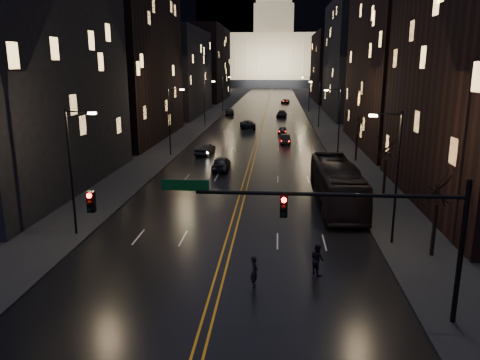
% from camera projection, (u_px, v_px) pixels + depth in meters
% --- Properties ---
extents(ground, '(900.00, 900.00, 0.00)m').
position_uv_depth(ground, '(209.00, 314.00, 22.81)').
color(ground, black).
rests_on(ground, ground).
extents(road, '(20.00, 320.00, 0.02)m').
position_uv_depth(road, '(268.00, 103.00, 148.59)').
color(road, black).
rests_on(road, ground).
extents(sidewalk_left, '(8.00, 320.00, 0.16)m').
position_uv_depth(sidewalk_left, '(224.00, 102.00, 149.66)').
color(sidewalk_left, black).
rests_on(sidewalk_left, ground).
extents(sidewalk_right, '(8.00, 320.00, 0.16)m').
position_uv_depth(sidewalk_right, '(312.00, 103.00, 147.49)').
color(sidewalk_right, black).
rests_on(sidewalk_right, ground).
extents(center_line, '(0.62, 320.00, 0.01)m').
position_uv_depth(center_line, '(268.00, 103.00, 148.59)').
color(center_line, orange).
rests_on(center_line, road).
extents(building_left_near, '(12.00, 28.00, 22.00)m').
position_uv_depth(building_left_near, '(16.00, 74.00, 43.08)').
color(building_left_near, black).
rests_on(building_left_near, ground).
extents(building_left_mid, '(12.00, 30.00, 28.00)m').
position_uv_depth(building_left_mid, '(125.00, 50.00, 73.32)').
color(building_left_mid, black).
rests_on(building_left_mid, ground).
extents(building_left_far, '(12.00, 34.00, 20.00)m').
position_uv_depth(building_left_far, '(177.00, 72.00, 111.05)').
color(building_left_far, black).
rests_on(building_left_far, ground).
extents(building_left_dist, '(12.00, 40.00, 24.00)m').
position_uv_depth(building_left_dist, '(207.00, 64.00, 157.02)').
color(building_left_dist, black).
rests_on(building_left_dist, ground).
extents(building_right_tall, '(12.00, 30.00, 38.00)m').
position_uv_depth(building_right_tall, '(408.00, 12.00, 64.99)').
color(building_right_tall, black).
rests_on(building_right_tall, ground).
extents(building_right_mid, '(12.00, 34.00, 26.00)m').
position_uv_depth(building_right_mid, '(357.00, 59.00, 107.08)').
color(building_right_mid, black).
rests_on(building_right_mid, ground).
extents(building_right_dist, '(12.00, 40.00, 22.00)m').
position_uv_depth(building_right_dist, '(333.00, 67.00, 154.00)').
color(building_right_dist, black).
rests_on(building_right_dist, ground).
extents(capitol, '(90.00, 50.00, 58.50)m').
position_uv_depth(capitol, '(273.00, 55.00, 260.58)').
color(capitol, black).
rests_on(capitol, ground).
extents(traffic_signal, '(17.29, 0.45, 7.00)m').
position_uv_depth(traffic_signal, '(337.00, 218.00, 21.12)').
color(traffic_signal, black).
rests_on(traffic_signal, ground).
extents(streetlamp_right_near, '(2.13, 0.25, 9.00)m').
position_uv_depth(streetlamp_right_near, '(395.00, 171.00, 30.43)').
color(streetlamp_right_near, black).
rests_on(streetlamp_right_near, ground).
extents(streetlamp_left_near, '(2.13, 0.25, 9.00)m').
position_uv_depth(streetlamp_left_near, '(73.00, 166.00, 32.10)').
color(streetlamp_left_near, black).
rests_on(streetlamp_left_near, ground).
extents(streetlamp_right_mid, '(2.13, 0.25, 9.00)m').
position_uv_depth(streetlamp_right_mid, '(338.00, 119.00, 59.45)').
color(streetlamp_right_mid, black).
rests_on(streetlamp_right_mid, ground).
extents(streetlamp_left_mid, '(2.13, 0.25, 9.00)m').
position_uv_depth(streetlamp_left_mid, '(171.00, 118.00, 61.13)').
color(streetlamp_left_mid, black).
rests_on(streetlamp_left_mid, ground).
extents(streetlamp_right_far, '(2.13, 0.25, 9.00)m').
position_uv_depth(streetlamp_right_far, '(318.00, 101.00, 88.48)').
color(streetlamp_right_far, black).
rests_on(streetlamp_right_far, ground).
extents(streetlamp_left_far, '(2.13, 0.25, 9.00)m').
position_uv_depth(streetlamp_left_far, '(205.00, 101.00, 90.16)').
color(streetlamp_left_far, black).
rests_on(streetlamp_left_far, ground).
extents(streetlamp_right_dist, '(2.13, 0.25, 9.00)m').
position_uv_depth(streetlamp_right_dist, '(309.00, 92.00, 117.51)').
color(streetlamp_right_dist, black).
rests_on(streetlamp_right_dist, ground).
extents(streetlamp_left_dist, '(2.13, 0.25, 9.00)m').
position_uv_depth(streetlamp_left_dist, '(223.00, 92.00, 119.18)').
color(streetlamp_left_dist, black).
rests_on(streetlamp_left_dist, ground).
extents(tree_right_near, '(2.40, 2.40, 6.65)m').
position_uv_depth(tree_right_near, '(438.00, 188.00, 28.45)').
color(tree_right_near, black).
rests_on(tree_right_near, ground).
extents(tree_right_mid, '(2.40, 2.40, 6.65)m').
position_uv_depth(tree_right_mid, '(387.00, 148.00, 42.00)').
color(tree_right_mid, black).
rests_on(tree_right_mid, ground).
extents(tree_right_far, '(2.40, 2.40, 6.65)m').
position_uv_depth(tree_right_far, '(358.00, 126.00, 57.48)').
color(tree_right_far, black).
rests_on(tree_right_far, ground).
extents(bus, '(3.51, 13.60, 3.77)m').
position_uv_depth(bus, '(337.00, 185.00, 39.83)').
color(bus, black).
rests_on(bus, ground).
extents(oncoming_car_a, '(1.95, 4.72, 1.60)m').
position_uv_depth(oncoming_car_a, '(221.00, 163.00, 53.80)').
color(oncoming_car_a, black).
rests_on(oncoming_car_a, ground).
extents(oncoming_car_b, '(2.21, 4.89, 1.56)m').
position_uv_depth(oncoming_car_b, '(205.00, 149.00, 62.83)').
color(oncoming_car_b, black).
rests_on(oncoming_car_b, ground).
extents(oncoming_car_c, '(3.45, 6.13, 1.62)m').
position_uv_depth(oncoming_car_c, '(248.00, 124.00, 88.84)').
color(oncoming_car_c, black).
rests_on(oncoming_car_c, ground).
extents(oncoming_car_d, '(2.76, 5.65, 1.58)m').
position_uv_depth(oncoming_car_d, '(229.00, 112.00, 112.85)').
color(oncoming_car_d, black).
rests_on(oncoming_car_d, ground).
extents(receding_car_a, '(1.76, 4.38, 1.42)m').
position_uv_depth(receding_car_a, '(285.00, 139.00, 71.68)').
color(receding_car_a, black).
rests_on(receding_car_a, ground).
extents(receding_car_b, '(1.67, 3.80, 1.27)m').
position_uv_depth(receding_car_b, '(282.00, 131.00, 81.65)').
color(receding_car_b, black).
rests_on(receding_car_b, ground).
extents(receding_car_c, '(2.60, 5.51, 1.55)m').
position_uv_depth(receding_car_c, '(282.00, 114.00, 107.16)').
color(receding_car_c, black).
rests_on(receding_car_c, ground).
extents(receding_car_d, '(2.92, 5.21, 1.38)m').
position_uv_depth(receding_car_d, '(285.00, 101.00, 146.01)').
color(receding_car_d, black).
rests_on(receding_car_d, ground).
extents(pedestrian_a, '(0.48, 0.68, 1.79)m').
position_uv_depth(pedestrian_a, '(254.00, 272.00, 25.43)').
color(pedestrian_a, black).
rests_on(pedestrian_a, ground).
extents(pedestrian_b, '(0.89, 1.02, 1.84)m').
position_uv_depth(pedestrian_b, '(317.00, 259.00, 26.99)').
color(pedestrian_b, black).
rests_on(pedestrian_b, ground).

